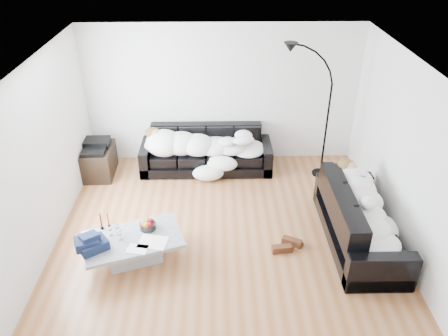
{
  "coord_description": "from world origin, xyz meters",
  "views": [
    {
      "loc": [
        -0.1,
        -5.3,
        4.25
      ],
      "look_at": [
        0.0,
        0.3,
        0.9
      ],
      "focal_mm": 35.0,
      "sensor_mm": 36.0,
      "label": 1
    }
  ],
  "objects_px": {
    "sofa_back": "(206,150)",
    "shoes": "(287,245)",
    "coffee_table": "(134,248)",
    "wine_glass_a": "(117,229)",
    "sleeper_right": "(363,205)",
    "sleeper_back": "(206,140)",
    "candle_right": "(108,220)",
    "av_cabinet": "(99,161)",
    "stereo": "(96,145)",
    "wine_glass_b": "(110,231)",
    "fruit_bowl": "(148,224)",
    "candle_left": "(101,221)",
    "floor_lamp": "(327,121)",
    "sofa_right": "(361,217)",
    "wine_glass_c": "(120,235)"
  },
  "relations": [
    {
      "from": "candle_left",
      "to": "fruit_bowl",
      "type": "bearing_deg",
      "value": -0.38
    },
    {
      "from": "wine_glass_b",
      "to": "stereo",
      "type": "bearing_deg",
      "value": 107.33
    },
    {
      "from": "sleeper_right",
      "to": "wine_glass_c",
      "type": "xyz_separation_m",
      "value": [
        -3.37,
        -0.38,
        -0.18
      ]
    },
    {
      "from": "sleeper_right",
      "to": "coffee_table",
      "type": "relative_size",
      "value": 1.38
    },
    {
      "from": "wine_glass_a",
      "to": "av_cabinet",
      "type": "height_order",
      "value": "wine_glass_a"
    },
    {
      "from": "sleeper_back",
      "to": "av_cabinet",
      "type": "height_order",
      "value": "sleeper_back"
    },
    {
      "from": "sleeper_right",
      "to": "floor_lamp",
      "type": "bearing_deg",
      "value": 4.5
    },
    {
      "from": "sofa_back",
      "to": "floor_lamp",
      "type": "height_order",
      "value": "floor_lamp"
    },
    {
      "from": "coffee_table",
      "to": "av_cabinet",
      "type": "xyz_separation_m",
      "value": [
        -1.01,
        2.3,
        0.08
      ]
    },
    {
      "from": "fruit_bowl",
      "to": "candle_left",
      "type": "distance_m",
      "value": 0.65
    },
    {
      "from": "fruit_bowl",
      "to": "shoes",
      "type": "distance_m",
      "value": 2.01
    },
    {
      "from": "sleeper_back",
      "to": "wine_glass_b",
      "type": "bearing_deg",
      "value": -118.23
    },
    {
      "from": "wine_glass_a",
      "to": "av_cabinet",
      "type": "distance_m",
      "value": 2.36
    },
    {
      "from": "sleeper_back",
      "to": "stereo",
      "type": "bearing_deg",
      "value": -176.73
    },
    {
      "from": "coffee_table",
      "to": "wine_glass_a",
      "type": "relative_size",
      "value": 8.02
    },
    {
      "from": "sofa_back",
      "to": "wine_glass_b",
      "type": "xyz_separation_m",
      "value": [
        -1.27,
        -2.41,
        0.06
      ]
    },
    {
      "from": "fruit_bowl",
      "to": "wine_glass_c",
      "type": "bearing_deg",
      "value": -143.86
    },
    {
      "from": "sofa_back",
      "to": "stereo",
      "type": "bearing_deg",
      "value": -175.28
    },
    {
      "from": "coffee_table",
      "to": "wine_glass_b",
      "type": "bearing_deg",
      "value": 170.01
    },
    {
      "from": "coffee_table",
      "to": "av_cabinet",
      "type": "bearing_deg",
      "value": 113.64
    },
    {
      "from": "sofa_right",
      "to": "sleeper_back",
      "type": "relative_size",
      "value": 1.03
    },
    {
      "from": "sofa_back",
      "to": "sofa_right",
      "type": "relative_size",
      "value": 1.14
    },
    {
      "from": "sofa_right",
      "to": "shoes",
      "type": "bearing_deg",
      "value": 98.24
    },
    {
      "from": "wine_glass_b",
      "to": "shoes",
      "type": "height_order",
      "value": "wine_glass_b"
    },
    {
      "from": "wine_glass_a",
      "to": "candle_left",
      "type": "height_order",
      "value": "candle_left"
    },
    {
      "from": "sleeper_back",
      "to": "shoes",
      "type": "distance_m",
      "value": 2.59
    },
    {
      "from": "sofa_back",
      "to": "sleeper_back",
      "type": "relative_size",
      "value": 1.18
    },
    {
      "from": "coffee_table",
      "to": "stereo",
      "type": "bearing_deg",
      "value": 113.64
    },
    {
      "from": "sofa_back",
      "to": "stereo",
      "type": "height_order",
      "value": "sofa_back"
    },
    {
      "from": "candle_left",
      "to": "candle_right",
      "type": "relative_size",
      "value": 1.18
    },
    {
      "from": "sleeper_right",
      "to": "wine_glass_b",
      "type": "distance_m",
      "value": 3.55
    },
    {
      "from": "candle_right",
      "to": "shoes",
      "type": "distance_m",
      "value": 2.56
    },
    {
      "from": "wine_glass_a",
      "to": "candle_left",
      "type": "relative_size",
      "value": 0.62
    },
    {
      "from": "shoes",
      "to": "floor_lamp",
      "type": "distance_m",
      "value": 2.46
    },
    {
      "from": "sleeper_back",
      "to": "coffee_table",
      "type": "xyz_separation_m",
      "value": [
        -0.96,
        -2.42,
        -0.43
      ]
    },
    {
      "from": "stereo",
      "to": "coffee_table",
      "type": "bearing_deg",
      "value": -67.54
    },
    {
      "from": "fruit_bowl",
      "to": "av_cabinet",
      "type": "bearing_deg",
      "value": 119.53
    },
    {
      "from": "sleeper_right",
      "to": "fruit_bowl",
      "type": "bearing_deg",
      "value": 92.59
    },
    {
      "from": "fruit_bowl",
      "to": "candle_left",
      "type": "xyz_separation_m",
      "value": [
        -0.64,
        0.0,
        0.06
      ]
    },
    {
      "from": "sleeper_right",
      "to": "candle_left",
      "type": "relative_size",
      "value": 6.83
    },
    {
      "from": "coffee_table",
      "to": "fruit_bowl",
      "type": "bearing_deg",
      "value": 47.8
    },
    {
      "from": "sofa_back",
      "to": "shoes",
      "type": "bearing_deg",
      "value": -62.42
    },
    {
      "from": "coffee_table",
      "to": "floor_lamp",
      "type": "distance_m",
      "value": 3.9
    },
    {
      "from": "fruit_bowl",
      "to": "wine_glass_a",
      "type": "bearing_deg",
      "value": -164.48
    },
    {
      "from": "sofa_right",
      "to": "fruit_bowl",
      "type": "distance_m",
      "value": 3.04
    },
    {
      "from": "coffee_table",
      "to": "floor_lamp",
      "type": "height_order",
      "value": "floor_lamp"
    },
    {
      "from": "coffee_table",
      "to": "sleeper_right",
      "type": "bearing_deg",
      "value": 6.01
    },
    {
      "from": "sleeper_back",
      "to": "wine_glass_c",
      "type": "distance_m",
      "value": 2.7
    },
    {
      "from": "candle_right",
      "to": "av_cabinet",
      "type": "bearing_deg",
      "value": 107.22
    },
    {
      "from": "sleeper_back",
      "to": "candle_right",
      "type": "xyz_separation_m",
      "value": [
        -1.33,
        -2.17,
        -0.13
      ]
    }
  ]
}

